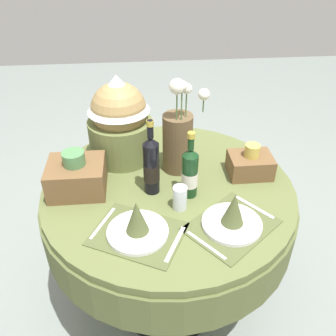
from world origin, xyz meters
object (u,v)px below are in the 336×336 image
Objects in this scene: wine_bottle_left at (190,172)px; wine_bottle_rear at (151,165)px; flower_vase at (178,138)px; tumbler_near_left at (180,198)px; place_setting_right at (233,217)px; gift_tub_back_left at (119,116)px; woven_basket_side_right at (250,164)px; place_setting_left at (137,225)px; woven_basket_side_left at (77,176)px; dining_table at (169,211)px.

wine_bottle_rear is at bearing 165.99° from wine_bottle_left.
flower_vase reaches higher than wine_bottle_rear.
tumbler_near_left is at bearing -48.94° from wine_bottle_rear.
flower_vase is 0.22m from wine_bottle_rear.
place_setting_right is 0.73m from gift_tub_back_left.
woven_basket_side_right is at bearing 64.18° from place_setting_right.
place_setting_right is at bearing -68.15° from flower_vase.
wine_bottle_rear is (-0.16, 0.04, 0.02)m from wine_bottle_left.
place_setting_left is 0.40m from woven_basket_side_left.
gift_tub_back_left is 0.36m from woven_basket_side_left.
dining_table is 0.45m from woven_basket_side_right.
place_setting_left is 0.97× the size of gift_tub_back_left.
wine_bottle_left reaches higher than place_setting_right.
dining_table is 0.41m from place_setting_right.
wine_bottle_rear is 0.19m from tumbler_near_left.
place_setting_right is 0.47m from flower_vase.
wine_bottle_rear reaches higher than wine_bottle_left.
wine_bottle_left is 2.92× the size of tumbler_near_left.
place_setting_right is 0.38m from woven_basket_side_right.
flower_vase is (0.06, 0.14, 0.32)m from dining_table.
wine_bottle_left reaches higher than tumbler_near_left.
dining_table is 0.51m from gift_tub_back_left.
place_setting_left is 0.60m from gift_tub_back_left.
wine_bottle_rear is 0.82× the size of gift_tub_back_left.
woven_basket_side_left is at bearing 173.17° from wine_bottle_rear.
gift_tub_back_left is at bearing 130.95° from wine_bottle_left.
wine_bottle_left is (0.03, -0.21, -0.05)m from flower_vase.
dining_table is 2.79× the size of place_setting_left.
woven_basket_side_left is at bearing 170.77° from wine_bottle_left.
dining_table is 2.49× the size of flower_vase.
wine_bottle_rear reaches higher than dining_table.
gift_tub_back_left is 1.74× the size of woven_basket_side_left.
tumbler_near_left is at bearing -94.87° from flower_vase.
woven_basket_side_left is (-0.26, 0.31, 0.03)m from place_setting_left.
place_setting_right reaches higher than dining_table.
flower_vase reaches higher than dining_table.
flower_vase reaches higher than woven_basket_side_right.
tumbler_near_left reaches higher than dining_table.
flower_vase is 1.51× the size of wine_bottle_left.
flower_vase is 1.33× the size of wine_bottle_rear.
place_setting_left reaches higher than dining_table.
gift_tub_back_left is at bearing 128.22° from place_setting_right.
wine_bottle_rear reaches higher than woven_basket_side_right.
gift_tub_back_left is at bearing 160.54° from woven_basket_side_right.
dining_table is at bearing 128.65° from place_setting_right.
woven_basket_side_left is (-0.44, 0.17, 0.02)m from tumbler_near_left.
wine_bottle_left is at bearing 58.99° from tumbler_near_left.
gift_tub_back_left is (-0.44, 0.56, 0.18)m from place_setting_right.
wine_bottle_left is at bearing 44.32° from place_setting_left.
flower_vase is 0.36m from woven_basket_side_right.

